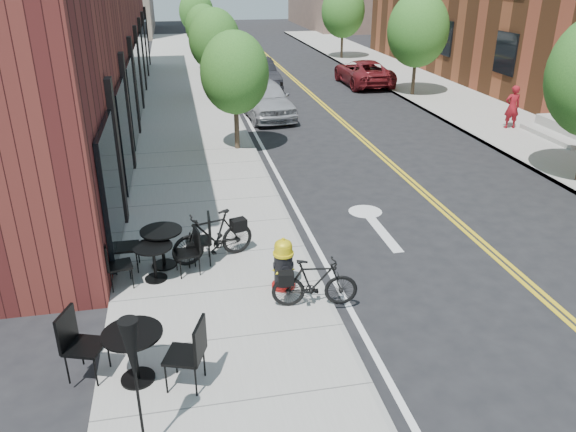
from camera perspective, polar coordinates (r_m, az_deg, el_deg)
ground at (r=11.08m, az=3.44°, el=-7.05°), size 120.00×120.00×0.00m
sidewalk_near at (r=19.98m, az=-9.50°, el=7.26°), size 4.00×70.00×0.12m
sidewalk_far at (r=23.56m, az=21.38°, el=8.51°), size 4.00×70.00×0.12m
building_near at (r=23.60m, az=-22.05°, el=17.01°), size 5.00×28.00×7.00m
tree_near_a at (r=18.52m, az=-5.44°, el=14.27°), size 2.20×2.20×3.81m
tree_near_b at (r=26.39m, az=-7.47°, el=17.32°), size 2.30×2.30×3.98m
tree_near_c at (r=34.35m, az=-8.56°, el=18.46°), size 2.10×2.10×3.67m
tree_near_d at (r=42.30m, az=-9.29°, el=19.77°), size 2.40×2.40×4.11m
tree_far_b at (r=27.63m, az=13.06°, el=17.93°), size 2.80×2.80×4.62m
tree_far_c at (r=38.87m, az=5.62°, el=20.00°), size 2.80×2.80×4.62m
fire_hydrant at (r=10.54m, az=-0.48°, el=-4.92°), size 0.49×0.49×1.03m
bicycle_left at (r=11.60m, az=-7.65°, el=-2.05°), size 1.83×1.01×1.06m
bicycle_right at (r=10.01m, az=2.74°, el=-6.81°), size 1.58×0.64×0.92m
bistro_set_a at (r=8.59m, az=-15.36°, el=-12.91°), size 2.06×1.14×1.09m
bistro_set_b at (r=11.53m, az=-12.66°, el=-2.65°), size 1.93×0.84×1.04m
bistro_set_c at (r=11.10m, az=-13.47°, el=-4.13°), size 1.79×0.89×0.94m
patio_umbrella at (r=6.90m, az=-15.45°, el=-14.04°), size 0.32×0.32×2.00m
parked_car_a at (r=23.50m, az=-2.38°, el=11.83°), size 2.23×4.59×1.51m
parked_car_b at (r=29.15m, az=-3.18°, el=14.19°), size 1.94×4.66×1.50m
parked_car_c at (r=34.18m, az=-5.38°, el=15.58°), size 2.36×5.29×1.51m
parked_car_far at (r=30.43m, az=7.65°, el=14.25°), size 2.18×4.71×1.31m
pedestrian at (r=22.87m, az=21.82°, el=10.25°), size 0.61×0.43×1.60m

